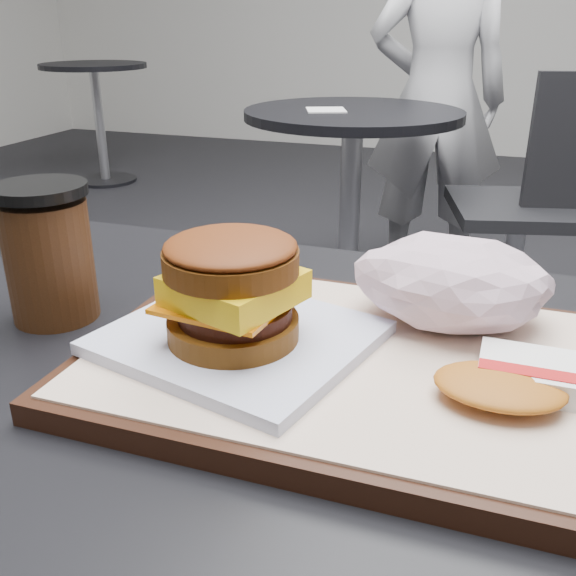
# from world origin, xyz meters

# --- Properties ---
(customer_table) EXTENTS (0.80, 0.60, 0.77)m
(customer_table) POSITION_xyz_m (0.00, 0.00, 0.58)
(customer_table) COLOR #A5A5AA
(customer_table) RESTS_ON ground
(serving_tray) EXTENTS (0.38, 0.28, 0.02)m
(serving_tray) POSITION_xyz_m (0.03, 0.02, 0.78)
(serving_tray) COLOR black
(serving_tray) RESTS_ON customer_table
(breakfast_sandwich) EXTENTS (0.23, 0.21, 0.09)m
(breakfast_sandwich) POSITION_xyz_m (-0.04, 0.00, 0.83)
(breakfast_sandwich) COLOR white
(breakfast_sandwich) RESTS_ON serving_tray
(hash_brown) EXTENTS (0.12, 0.09, 0.02)m
(hash_brown) POSITION_xyz_m (0.17, 0.00, 0.80)
(hash_brown) COLOR white
(hash_brown) RESTS_ON serving_tray
(crumpled_wrapper) EXTENTS (0.16, 0.12, 0.07)m
(crumpled_wrapper) POSITION_xyz_m (0.11, 0.10, 0.82)
(crumpled_wrapper) COLOR silver
(crumpled_wrapper) RESTS_ON serving_tray
(coffee_cup) EXTENTS (0.08, 0.08, 0.12)m
(coffee_cup) POSITION_xyz_m (-0.24, 0.04, 0.83)
(coffee_cup) COLOR #391D0D
(coffee_cup) RESTS_ON customer_table
(neighbor_table) EXTENTS (0.70, 0.70, 0.75)m
(neighbor_table) POSITION_xyz_m (-0.35, 1.65, 0.55)
(neighbor_table) COLOR black
(neighbor_table) RESTS_ON ground
(napkin) EXTENTS (0.16, 0.16, 0.00)m
(napkin) POSITION_xyz_m (-0.43, 1.60, 0.75)
(napkin) COLOR white
(napkin) RESTS_ON neighbor_table
(neighbor_chair) EXTENTS (0.64, 0.51, 0.88)m
(neighbor_chair) POSITION_xyz_m (0.26, 1.71, 0.51)
(neighbor_chair) COLOR #ADADB2
(neighbor_chair) RESTS_ON ground
(patron) EXTENTS (0.59, 0.45, 1.46)m
(patron) POSITION_xyz_m (-0.15, 2.18, 0.73)
(patron) COLOR silver
(patron) RESTS_ON ground
(bg_table_mid) EXTENTS (0.66, 0.66, 0.75)m
(bg_table_mid) POSITION_xyz_m (-2.40, 3.20, 0.56)
(bg_table_mid) COLOR black
(bg_table_mid) RESTS_ON ground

